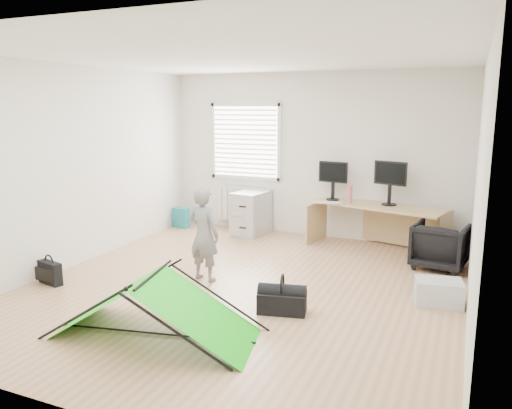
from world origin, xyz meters
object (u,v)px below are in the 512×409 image
at_px(person, 204,234).
at_px(duffel_bag, 282,302).
at_px(laptop_bag, 50,273).
at_px(filing_cabinet, 251,213).
at_px(monitor_left, 333,186).
at_px(kite, 155,305).
at_px(monitor_right, 390,189).
at_px(thermos, 350,194).
at_px(storage_crate, 439,292).
at_px(office_chair, 440,246).
at_px(desk, 378,227).

distance_m(person, duffel_bag, 1.45).
bearing_deg(laptop_bag, duffel_bag, 19.81).
xyz_separation_m(filing_cabinet, monitor_left, (1.38, 0.14, 0.53)).
xyz_separation_m(filing_cabinet, kite, (0.72, -3.86, -0.06)).
xyz_separation_m(monitor_right, thermos, (-0.59, -0.09, -0.11)).
height_order(filing_cabinet, storage_crate, filing_cabinet).
xyz_separation_m(office_chair, laptop_bag, (-4.35, -2.55, -0.17)).
relative_size(person, duffel_bag, 2.33).
bearing_deg(laptop_bag, office_chair, 44.07).
distance_m(desk, person, 2.92).
relative_size(monitor_left, laptop_bag, 1.27).
xyz_separation_m(monitor_left, thermos, (0.31, -0.15, -0.09)).
bearing_deg(person, kite, 111.35).
xyz_separation_m(monitor_right, kite, (-1.55, -3.94, -0.62)).
relative_size(person, storage_crate, 2.38).
xyz_separation_m(monitor_left, monitor_right, (0.89, -0.06, 0.02)).
height_order(person, kite, person).
bearing_deg(kite, laptop_bag, 149.76).
height_order(person, duffel_bag, person).
height_order(filing_cabinet, duffel_bag, filing_cabinet).
bearing_deg(monitor_left, duffel_bag, -76.42).
relative_size(desk, monitor_left, 4.15).
xyz_separation_m(monitor_right, storage_crate, (0.88, -2.06, -0.78)).
xyz_separation_m(office_chair, kite, (-2.35, -3.22, -0.00)).
bearing_deg(kite, person, 90.16).
xyz_separation_m(monitor_right, duffel_bag, (-0.63, -2.96, -0.81)).
bearing_deg(monitor_left, monitor_right, 4.53).
bearing_deg(kite, thermos, 64.03).
distance_m(thermos, duffel_bag, 2.95).
distance_m(filing_cabinet, office_chair, 3.14).
relative_size(monitor_left, storage_crate, 0.96).
bearing_deg(monitor_right, person, -110.52).
bearing_deg(monitor_left, office_chair, -16.20).
bearing_deg(office_chair, monitor_right, -32.66).
relative_size(monitor_right, laptop_bag, 1.37).
bearing_deg(person, storage_crate, -163.86).
bearing_deg(monitor_right, filing_cabinet, -160.45).
distance_m(thermos, storage_crate, 2.54).
xyz_separation_m(thermos, kite, (-0.97, -3.85, -0.51)).
bearing_deg(filing_cabinet, storage_crate, -24.40).
bearing_deg(desk, storage_crate, -47.74).
height_order(filing_cabinet, thermos, thermos).
distance_m(filing_cabinet, storage_crate, 3.73).
distance_m(person, kite, 1.61).
bearing_deg(laptop_bag, kite, -4.69).
distance_m(office_chair, duffel_bag, 2.66).
relative_size(filing_cabinet, laptop_bag, 1.96).
distance_m(filing_cabinet, kite, 3.93).
distance_m(monitor_right, office_chair, 1.23).
bearing_deg(kite, monitor_right, 56.63).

